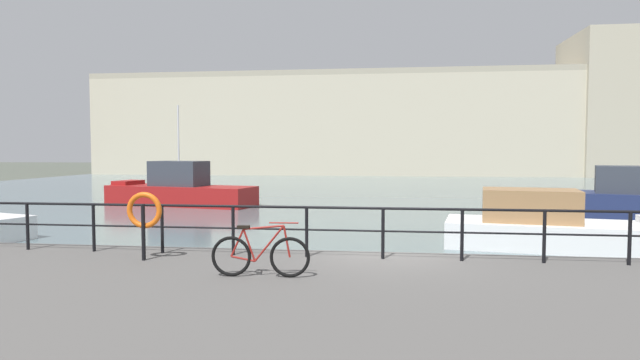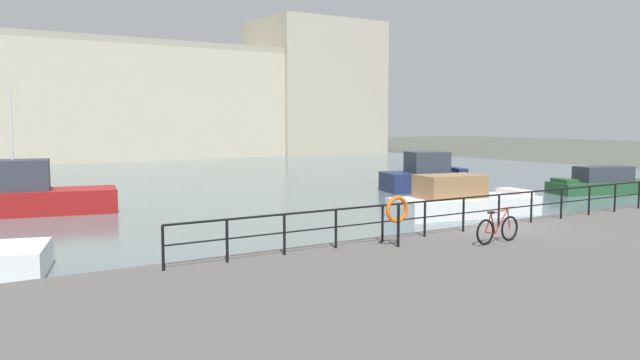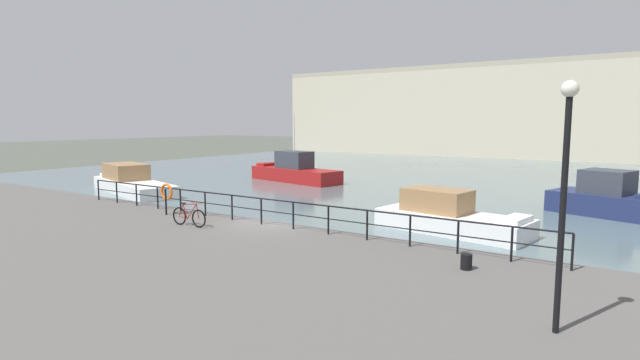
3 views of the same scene
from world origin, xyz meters
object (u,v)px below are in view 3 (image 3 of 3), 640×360
(moored_blue_motorboat, at_px, (295,171))
(parked_bicycle, at_px, (189,217))
(mooring_bollard, at_px, (466,262))
(life_ring_stand, at_px, (167,193))
(harbor_building, at_px, (597,108))
(moored_cabin_cruiser, at_px, (449,216))
(moored_harbor_tender, at_px, (605,198))
(moored_small_launch, at_px, (131,182))
(quay_lamp_post, at_px, (565,176))

(moored_blue_motorboat, xyz_separation_m, parked_bicycle, (9.76, -20.25, 0.44))
(mooring_bollard, relative_size, life_ring_stand, 0.31)
(parked_bicycle, height_order, mooring_bollard, parked_bicycle)
(harbor_building, distance_m, moored_cabin_cruiser, 53.37)
(moored_cabin_cruiser, bearing_deg, moored_blue_motorboat, 156.14)
(moored_harbor_tender, relative_size, parked_bicycle, 3.26)
(moored_cabin_cruiser, bearing_deg, moored_harbor_tender, 66.36)
(moored_cabin_cruiser, bearing_deg, life_ring_stand, -133.47)
(parked_bicycle, relative_size, mooring_bollard, 4.02)
(mooring_bollard, bearing_deg, moored_harbor_tender, 82.05)
(harbor_building, distance_m, moored_harbor_tender, 44.82)
(harbor_building, xyz_separation_m, parked_bicycle, (-9.53, -61.77, -5.56))
(moored_blue_motorboat, bearing_deg, moored_small_launch, 73.95)
(life_ring_stand, bearing_deg, harbor_building, 78.59)
(parked_bicycle, xyz_separation_m, mooring_bollard, (10.84, 0.37, -0.17))
(moored_harbor_tender, height_order, mooring_bollard, moored_harbor_tender)
(harbor_building, relative_size, life_ring_stand, 55.52)
(harbor_building, relative_size, moored_blue_motorboat, 8.46)
(moored_blue_motorboat, relative_size, moored_small_launch, 0.89)
(harbor_building, bearing_deg, quay_lamp_post, -86.44)
(moored_cabin_cruiser, height_order, mooring_bollard, moored_cabin_cruiser)
(moored_small_launch, xyz_separation_m, quay_lamp_post, (29.49, -11.45, 3.29))
(harbor_building, distance_m, moored_small_launch, 59.20)
(moored_small_launch, distance_m, life_ring_stand, 15.28)
(moored_cabin_cruiser, distance_m, mooring_bollard, 9.07)
(moored_small_launch, distance_m, mooring_bollard, 28.05)
(moored_blue_motorboat, relative_size, quay_lamp_post, 1.89)
(parked_bicycle, relative_size, life_ring_stand, 1.27)
(harbor_building, height_order, life_ring_stand, harbor_building)
(moored_small_launch, xyz_separation_m, mooring_bollard, (26.79, -8.32, 0.42))
(moored_cabin_cruiser, distance_m, moored_harbor_tender, 10.42)
(moored_cabin_cruiser, xyz_separation_m, quay_lamp_post, (6.03, -11.56, 3.32))
(moored_blue_motorboat, xyz_separation_m, quay_lamp_post, (23.30, -23.01, 3.14))
(moored_blue_motorboat, relative_size, mooring_bollard, 20.84)
(mooring_bollard, relative_size, quay_lamp_post, 0.09)
(moored_harbor_tender, bearing_deg, moored_small_launch, -144.44)
(harbor_building, distance_m, life_ring_stand, 62.05)
(moored_cabin_cruiser, xyz_separation_m, mooring_bollard, (3.33, -8.42, 0.46))
(moored_harbor_tender, xyz_separation_m, mooring_bollard, (-2.39, -17.13, 0.24))
(moored_cabin_cruiser, bearing_deg, quay_lamp_post, -52.75)
(moored_cabin_cruiser, height_order, moored_harbor_tender, moored_harbor_tender)
(moored_blue_motorboat, distance_m, mooring_bollard, 28.63)
(moored_harbor_tender, distance_m, parked_bicycle, 21.94)
(harbor_building, relative_size, moored_cabin_cruiser, 10.70)
(moored_blue_motorboat, xyz_separation_m, moored_cabin_cruiser, (17.27, -11.45, -0.19))
(moored_small_launch, height_order, mooring_bollard, moored_small_launch)
(moored_cabin_cruiser, bearing_deg, parked_bicycle, -120.80)
(mooring_bollard, bearing_deg, life_ring_stand, 176.74)
(moored_cabin_cruiser, xyz_separation_m, life_ring_stand, (-10.22, -7.65, 1.21))
(moored_small_launch, bearing_deg, mooring_bollard, 179.52)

